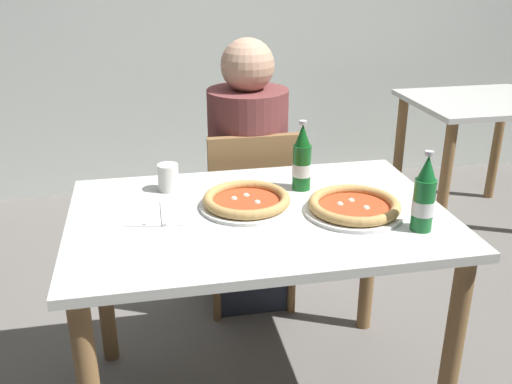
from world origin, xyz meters
TOP-DOWN VIEW (x-y plane):
  - dining_table_main at (0.00, 0.00)m, footprint 1.20×0.80m
  - chair_behind_table at (0.09, 0.61)m, footprint 0.40×0.40m
  - diner_seated at (0.09, 0.66)m, footprint 0.34×0.34m
  - dining_table_background at (1.56, 1.26)m, footprint 0.80×0.70m
  - pizza_margherita_near at (-0.03, 0.05)m, footprint 0.31×0.31m
  - pizza_marinara_far at (0.30, -0.06)m, footprint 0.32×0.32m
  - beer_bottle_left at (0.45, -0.21)m, footprint 0.07×0.07m
  - beer_bottle_center at (0.19, 0.17)m, footprint 0.07×0.07m
  - napkin_with_cutlery at (-0.32, 0.05)m, footprint 0.21×0.21m
  - paper_cup at (-0.27, 0.24)m, footprint 0.07×0.07m

SIDE VIEW (x-z plane):
  - chair_behind_table at x=0.09m, z-range 0.06..0.91m
  - diner_seated at x=0.09m, z-range -0.02..1.19m
  - dining_table_background at x=1.56m, z-range 0.22..0.97m
  - dining_table_main at x=0.00m, z-range 0.26..1.01m
  - napkin_with_cutlery at x=-0.32m, z-range 0.75..0.76m
  - pizza_marinara_far at x=0.30m, z-range 0.75..0.79m
  - pizza_margherita_near at x=-0.03m, z-range 0.75..0.79m
  - paper_cup at x=-0.27m, z-range 0.75..0.84m
  - beer_bottle_left at x=0.45m, z-range 0.73..0.98m
  - beer_bottle_center at x=0.19m, z-range 0.73..0.98m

